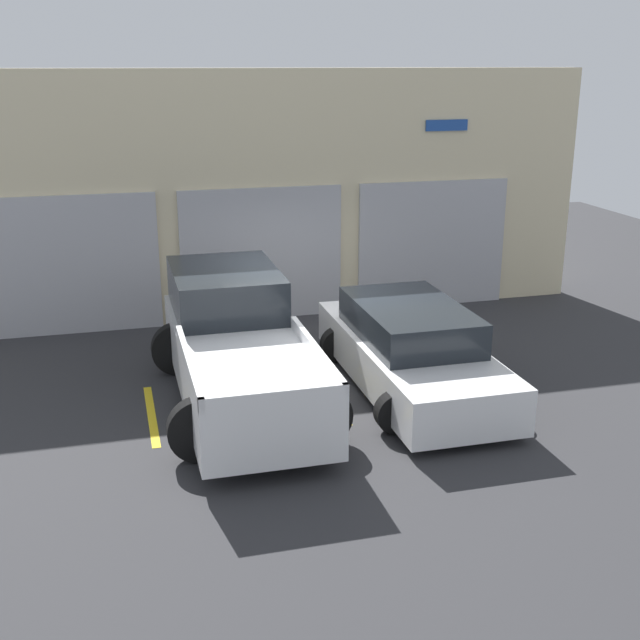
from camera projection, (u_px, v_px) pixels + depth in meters
name	position (u px, v px, depth m)	size (l,w,h in m)	color
ground_plane	(308.00, 368.00, 13.68)	(28.00, 28.00, 0.00)	#2D2D30
shophouse_building	(267.00, 199.00, 15.96)	(13.25, 0.68, 4.87)	beige
pickup_truck	(237.00, 346.00, 12.20)	(2.47, 5.13, 1.80)	white
sedan_white	(410.00, 350.00, 12.66)	(2.16, 4.72, 1.36)	white
parking_stripe_far_left	(152.00, 415.00, 11.83)	(0.12, 2.20, 0.01)	gold
parking_stripe_left	(328.00, 396.00, 12.49)	(0.12, 2.20, 0.01)	gold
parking_stripe_centre	(487.00, 379.00, 13.16)	(0.12, 2.20, 0.01)	gold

